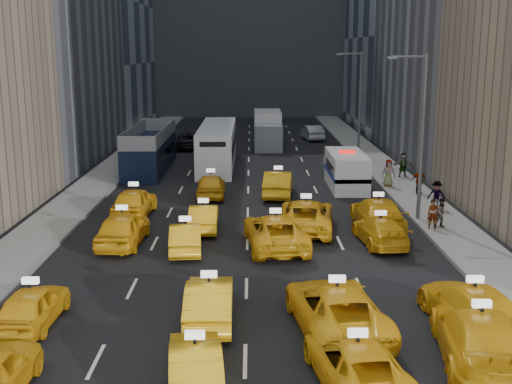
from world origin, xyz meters
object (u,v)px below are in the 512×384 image
at_px(taxi_3, 479,336).
at_px(taxi_1, 195,365).
at_px(nypd_van, 346,171).
at_px(box_truck, 268,130).
at_px(city_bus, 217,146).
at_px(taxi_2, 357,363).
at_px(double_decker, 150,149).
at_px(pedestrian_0, 433,214).

bearing_deg(taxi_3, taxi_1, 17.48).
relative_size(nypd_van, box_truck, 0.79).
height_order(taxi_3, box_truck, box_truck).
bearing_deg(taxi_1, taxi_3, -176.94).
distance_m(taxi_1, city_bus, 34.48).
bearing_deg(taxi_2, taxi_1, -6.74).
bearing_deg(nypd_van, taxi_2, -96.38).
distance_m(taxi_2, double_decker, 34.41).
relative_size(taxi_1, nypd_van, 0.68).
distance_m(taxi_2, city_bus, 34.83).
bearing_deg(double_decker, taxi_3, -69.21).
bearing_deg(taxi_1, city_bus, -94.58).
bearing_deg(city_bus, nypd_van, -49.98).
bearing_deg(city_bus, taxi_3, -81.55).
bearing_deg(taxi_3, double_decker, -57.16).
xyz_separation_m(taxi_2, city_bus, (-5.60, 34.36, 0.94)).
height_order(taxi_1, taxi_2, taxi_2).
height_order(taxi_1, taxi_3, taxi_3).
distance_m(taxi_1, pedestrian_0, 18.90).
bearing_deg(box_truck, pedestrian_0, -68.66).
height_order(double_decker, city_bus, double_decker).
xyz_separation_m(taxi_3, box_truck, (-5.19, 43.12, 0.84)).
relative_size(taxi_2, double_decker, 0.42).
relative_size(taxi_2, nypd_van, 0.81).
bearing_deg(pedestrian_0, double_decker, 145.64).
bearing_deg(double_decker, box_truck, 47.31).
height_order(taxi_1, city_bus, city_bus).
xyz_separation_m(taxi_2, double_decker, (-10.70, 32.69, 0.99)).
relative_size(taxi_1, pedestrian_0, 2.64).
xyz_separation_m(city_bus, box_truck, (4.28, 10.08, 0.05)).
bearing_deg(taxi_3, city_bus, -66.07).
bearing_deg(pedestrian_0, city_bus, 133.30).
distance_m(taxi_1, taxi_2, 4.47).
bearing_deg(taxi_3, pedestrian_0, -92.28).
bearing_deg(pedestrian_0, nypd_van, 116.20).
xyz_separation_m(taxi_3, city_bus, (-9.47, 33.04, 0.79)).
relative_size(taxi_3, box_truck, 0.75).
bearing_deg(pedestrian_0, taxi_1, -114.12).
distance_m(city_bus, box_truck, 10.95).
relative_size(taxi_2, taxi_3, 0.86).
height_order(nypd_van, double_decker, double_decker).
distance_m(taxi_1, taxi_3, 8.45).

